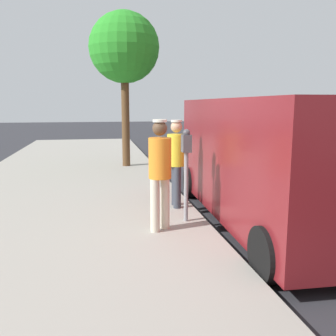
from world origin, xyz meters
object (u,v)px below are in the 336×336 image
at_px(pedestrian_in_orange, 160,168).
at_px(parked_van, 272,158).
at_px(parking_meter_near, 186,159).
at_px(pedestrian_in_yellow, 176,158).
at_px(street_tree, 124,49).

xyz_separation_m(pedestrian_in_orange, parked_van, (-1.99, -0.37, 0.04)).
height_order(parking_meter_near, pedestrian_in_yellow, pedestrian_in_yellow).
xyz_separation_m(pedestrian_in_yellow, pedestrian_in_orange, (0.52, 1.27, 0.04)).
bearing_deg(parked_van, parking_meter_near, 0.44).
xyz_separation_m(pedestrian_in_yellow, parked_van, (-1.47, 0.90, 0.08)).
xyz_separation_m(parking_meter_near, parked_van, (-1.50, -0.01, -0.03)).
xyz_separation_m(pedestrian_in_orange, street_tree, (0.04, -6.22, 2.58)).
distance_m(pedestrian_in_orange, parked_van, 2.03).
relative_size(pedestrian_in_orange, street_tree, 0.36).
bearing_deg(parking_meter_near, pedestrian_in_yellow, -91.73).
distance_m(parking_meter_near, parked_van, 1.50).
distance_m(parking_meter_near, pedestrian_in_orange, 0.61).
distance_m(pedestrian_in_yellow, pedestrian_in_orange, 1.37).
distance_m(parking_meter_near, pedestrian_in_yellow, 0.91).
bearing_deg(pedestrian_in_orange, pedestrian_in_yellow, -112.24).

